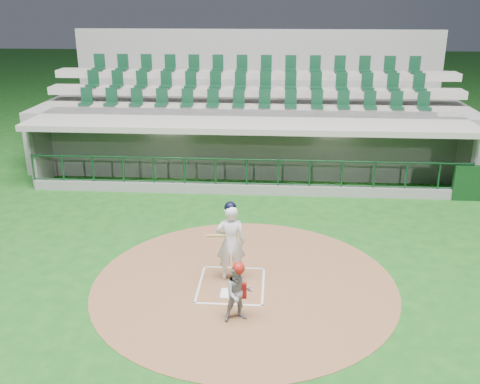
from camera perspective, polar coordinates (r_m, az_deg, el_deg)
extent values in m
plane|color=#144915|center=(13.08, -0.81, -9.28)|extent=(120.00, 120.00, 0.00)
cylinder|color=brown|center=(12.89, 0.46, -9.74)|extent=(7.20, 7.20, 0.01)
cube|color=white|center=(12.47, -1.08, -10.76)|extent=(0.43, 0.43, 0.02)
cube|color=silver|center=(12.89, -4.30, -9.73)|extent=(0.05, 1.80, 0.01)
cube|color=silver|center=(12.78, 2.48, -9.98)|extent=(0.05, 1.80, 0.01)
cube|color=silver|center=(13.55, -0.62, -8.08)|extent=(1.55, 0.05, 0.01)
cube|color=white|center=(12.09, -1.27, -11.87)|extent=(1.55, 0.05, 0.01)
cube|color=slate|center=(20.13, 0.95, -0.18)|extent=(15.00, 3.00, 0.10)
cube|color=gray|center=(21.23, 1.21, 4.86)|extent=(15.00, 0.20, 2.70)
cube|color=beige|center=(21.05, 1.20, 5.43)|extent=(13.50, 0.04, 0.90)
cube|color=slate|center=(21.41, -19.54, 3.82)|extent=(0.20, 3.00, 2.70)
cube|color=slate|center=(20.72, 22.19, 2.97)|extent=(0.20, 3.00, 2.70)
cube|color=gray|center=(19.09, 0.96, 7.61)|extent=(15.40, 3.50, 0.20)
cube|color=gray|center=(18.44, 0.71, 0.20)|extent=(15.00, 0.15, 0.40)
cube|color=black|center=(17.96, 0.73, 4.93)|extent=(15.00, 0.01, 0.95)
cube|color=brown|center=(21.03, 1.11, 1.51)|extent=(12.75, 0.40, 0.45)
cube|color=white|center=(19.74, -7.81, 7.46)|extent=(1.30, 0.35, 0.04)
cube|color=white|center=(19.44, 9.93, 7.15)|extent=(1.30, 0.35, 0.04)
imported|color=#B4131F|center=(21.39, -10.18, 3.43)|extent=(1.35, 1.10, 1.82)
imported|color=#B11315|center=(20.83, -4.60, 2.94)|extent=(1.00, 0.55, 1.61)
imported|color=#AB1612|center=(20.43, 8.45, 2.57)|extent=(0.97, 0.80, 1.70)
imported|color=maroon|center=(20.95, 16.29, 2.33)|extent=(1.55, 0.55, 1.65)
cube|color=gray|center=(22.75, 1.42, 6.67)|extent=(17.00, 6.50, 2.50)
cube|color=gray|center=(21.04, 1.26, 8.78)|extent=(16.60, 0.95, 0.30)
cube|color=gray|center=(21.88, 1.39, 10.67)|extent=(16.60, 0.95, 0.30)
cube|color=gray|center=(22.74, 1.51, 12.43)|extent=(16.60, 0.95, 0.30)
cube|color=slate|center=(25.78, 1.79, 11.36)|extent=(17.00, 0.25, 5.05)
imported|color=white|center=(12.65, -1.01, -5.43)|extent=(0.74, 0.52, 1.91)
sphere|color=black|center=(12.29, -1.04, -1.66)|extent=(0.28, 0.28, 0.28)
cylinder|color=tan|center=(12.33, -2.28, -4.70)|extent=(0.58, 0.79, 0.39)
imported|color=gray|center=(11.26, -0.16, -10.74)|extent=(0.73, 0.65, 1.26)
sphere|color=#A71B12|center=(10.98, -0.16, -8.14)|extent=(0.26, 0.26, 0.26)
cube|color=#9B1110|center=(11.40, -0.10, -10.45)|extent=(0.32, 0.10, 0.35)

